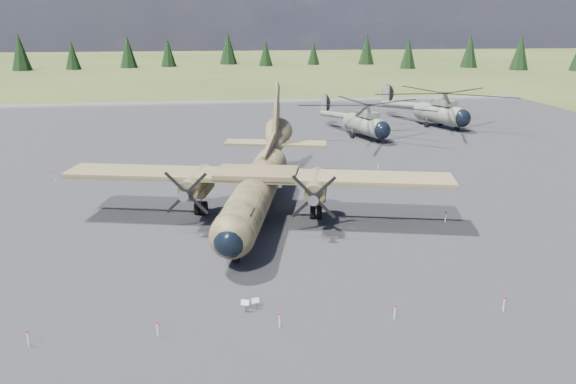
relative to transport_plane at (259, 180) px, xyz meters
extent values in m
plane|color=brown|center=(-2.54, -3.82, -2.80)|extent=(500.00, 500.00, 0.00)
cube|color=#55555A|center=(-2.54, 6.18, -2.80)|extent=(120.00, 120.00, 0.04)
cylinder|color=#3E3F22|center=(-0.38, -1.53, -0.47)|extent=(7.13, 18.44, 2.84)
sphere|color=#3E3F22|center=(-2.56, -10.41, -0.47)|extent=(3.37, 3.37, 2.79)
sphere|color=black|center=(-2.70, -10.95, -0.52)|extent=(2.48, 2.48, 2.05)
cube|color=black|center=(-2.17, -8.83, 0.30)|extent=(2.36, 2.06, 0.56)
cone|color=#3E3F22|center=(2.49, 10.11, 0.60)|extent=(4.38, 7.45, 4.28)
cube|color=gray|center=(-0.13, -0.54, -1.63)|extent=(3.33, 6.38, 0.51)
cube|color=#2F341B|center=(-0.25, -1.03, 0.70)|extent=(29.43, 10.40, 0.36)
cube|color=#3E3F22|center=(-0.25, -1.03, 0.92)|extent=(6.79, 5.01, 0.36)
cylinder|color=#3E3F22|center=(-4.77, -0.24, 0.14)|extent=(2.74, 5.49, 1.52)
cube|color=#3E3F22|center=(-4.57, 0.55, -0.52)|extent=(2.31, 3.72, 0.81)
cone|color=gray|center=(-5.56, -3.44, 0.14)|extent=(0.97, 1.07, 0.77)
cylinder|color=black|center=(-4.57, 0.55, -2.24)|extent=(1.14, 1.30, 1.12)
cylinder|color=#3E3F22|center=(4.11, -2.42, 0.14)|extent=(2.74, 5.49, 1.52)
cube|color=#3E3F22|center=(4.31, -1.63, -0.52)|extent=(2.31, 3.72, 0.81)
cone|color=gray|center=(3.32, -5.63, 0.14)|extent=(0.97, 1.07, 0.77)
cylinder|color=black|center=(4.31, -1.63, -2.24)|extent=(1.14, 1.30, 1.12)
cube|color=#3E3F22|center=(1.57, 6.36, 1.21)|extent=(2.11, 7.52, 1.71)
cube|color=#2F341B|center=(2.61, 10.61, 0.65)|extent=(10.00, 4.50, 0.22)
cylinder|color=gray|center=(-2.27, -9.22, -1.51)|extent=(0.17, 0.17, 0.91)
cylinder|color=black|center=(-2.27, -9.22, -2.24)|extent=(0.57, 1.01, 0.95)
cylinder|color=gray|center=(16.35, 27.45, -1.03)|extent=(4.54, 7.31, 2.40)
sphere|color=black|center=(17.48, 24.19, -1.08)|extent=(2.81, 2.81, 2.20)
sphere|color=gray|center=(15.21, 30.71, -1.03)|extent=(2.81, 2.81, 2.20)
cube|color=gray|center=(16.47, 27.09, 0.50)|extent=(2.55, 3.43, 0.72)
cylinder|color=gray|center=(16.47, 27.09, 1.22)|extent=(0.44, 0.44, 0.96)
cylinder|color=gray|center=(14.02, 34.10, -0.69)|extent=(3.46, 7.99, 1.37)
cube|color=gray|center=(12.83, 37.49, 0.50)|extent=(0.64, 1.34, 2.30)
cylinder|color=black|center=(13.15, 37.60, 0.50)|extent=(0.88, 2.37, 2.49)
cylinder|color=black|center=(17.29, 24.73, -2.42)|extent=(0.47, 0.70, 0.65)
cylinder|color=black|center=(14.74, 28.11, -2.42)|extent=(0.52, 0.82, 0.77)
cylinder|color=gray|center=(14.74, 28.11, -1.92)|extent=(0.17, 0.17, 1.39)
cylinder|color=black|center=(17.19, 28.96, -2.42)|extent=(0.52, 0.82, 0.77)
cylinder|color=gray|center=(17.19, 28.96, -1.92)|extent=(0.17, 0.17, 1.39)
cylinder|color=gray|center=(29.07, 33.59, -0.84)|extent=(5.53, 8.08, 2.66)
sphere|color=black|center=(30.61, 30.09, -0.89)|extent=(3.23, 3.23, 2.45)
sphere|color=gray|center=(27.52, 37.09, -0.84)|extent=(3.23, 3.23, 2.45)
cube|color=gray|center=(29.24, 33.20, 0.87)|extent=(3.03, 3.84, 0.80)
cylinder|color=gray|center=(29.24, 33.20, 1.66)|extent=(0.50, 0.50, 1.06)
cylinder|color=gray|center=(25.91, 40.74, -0.46)|extent=(4.49, 8.66, 1.52)
cube|color=gray|center=(24.29, 44.39, 0.87)|extent=(0.82, 1.46, 2.55)
cylinder|color=black|center=(24.63, 44.54, 0.87)|extent=(1.18, 2.55, 2.76)
cylinder|color=black|center=(30.36, 30.68, -2.38)|extent=(0.56, 0.78, 0.72)
cylinder|color=black|center=(27.24, 34.18, -2.38)|extent=(0.64, 0.91, 0.85)
cylinder|color=gray|center=(27.24, 34.18, -1.82)|extent=(0.20, 0.20, 1.54)
cylinder|color=black|center=(29.86, 35.34, -2.38)|extent=(0.64, 0.91, 0.85)
cylinder|color=gray|center=(29.86, 35.34, -1.82)|extent=(0.20, 0.20, 1.54)
cube|color=gray|center=(-2.14, -15.35, -2.54)|extent=(0.09, 0.09, 0.53)
cube|color=silver|center=(-2.14, -15.40, -2.28)|extent=(0.46, 0.29, 0.30)
cube|color=gray|center=(-1.58, -15.17, -2.55)|extent=(0.09, 0.09, 0.51)
cube|color=silver|center=(-1.58, -15.21, -2.30)|extent=(0.43, 0.25, 0.29)
cylinder|color=silver|center=(-12.54, -17.32, -2.40)|extent=(0.07, 0.07, 0.80)
cylinder|color=red|center=(-12.54, -17.32, -2.00)|extent=(0.12, 0.12, 0.10)
cylinder|color=silver|center=(-6.54, -17.32, -2.40)|extent=(0.07, 0.07, 0.80)
cylinder|color=red|center=(-6.54, -17.32, -2.00)|extent=(0.12, 0.12, 0.10)
cylinder|color=silver|center=(-0.54, -17.32, -2.40)|extent=(0.07, 0.07, 0.80)
cylinder|color=red|center=(-0.54, -17.32, -2.00)|extent=(0.12, 0.12, 0.10)
cylinder|color=silver|center=(5.46, -17.32, -2.40)|extent=(0.07, 0.07, 0.80)
cylinder|color=red|center=(5.46, -17.32, -2.00)|extent=(0.12, 0.12, 0.10)
cylinder|color=silver|center=(11.46, -17.32, -2.40)|extent=(0.07, 0.07, 0.80)
cylinder|color=red|center=(11.46, -17.32, -2.00)|extent=(0.12, 0.12, 0.10)
cylinder|color=silver|center=(-18.54, 12.18, -2.40)|extent=(0.07, 0.07, 0.80)
cylinder|color=red|center=(-18.54, 12.18, -2.00)|extent=(0.12, 0.12, 0.10)
cylinder|color=silver|center=(-10.54, 12.18, -2.40)|extent=(0.07, 0.07, 0.80)
cylinder|color=red|center=(-10.54, 12.18, -2.00)|extent=(0.12, 0.12, 0.10)
cylinder|color=silver|center=(-2.54, 12.18, -2.40)|extent=(0.07, 0.07, 0.80)
cylinder|color=red|center=(-2.54, 12.18, -2.00)|extent=(0.12, 0.12, 0.10)
cylinder|color=silver|center=(5.46, 12.18, -2.40)|extent=(0.07, 0.07, 0.80)
cylinder|color=red|center=(5.46, 12.18, -2.00)|extent=(0.12, 0.12, 0.10)
cylinder|color=silver|center=(13.46, 12.18, -2.40)|extent=(0.07, 0.07, 0.80)
cylinder|color=red|center=(13.46, 12.18, -2.00)|extent=(0.12, 0.12, 0.10)
cylinder|color=silver|center=(13.96, -3.82, -2.40)|extent=(0.07, 0.07, 0.80)
cylinder|color=red|center=(13.96, -3.82, -2.00)|extent=(0.12, 0.12, 0.10)
cone|color=black|center=(91.51, 122.86, 2.42)|extent=(5.85, 5.85, 10.45)
cone|color=black|center=(80.32, 133.79, 2.40)|extent=(5.83, 5.83, 10.40)
cone|color=black|center=(59.38, 132.68, 1.91)|extent=(5.28, 5.28, 9.42)
cone|color=black|center=(51.09, 151.55, 2.26)|extent=(5.67, 5.67, 10.12)
cone|color=black|center=(32.59, 152.25, 1.03)|extent=(4.29, 4.29, 7.66)
cone|color=black|center=(15.80, 149.05, 1.40)|extent=(4.70, 4.70, 8.40)
cone|color=black|center=(3.71, 158.56, 2.62)|extent=(6.08, 6.08, 10.85)
cone|color=black|center=(-16.23, 150.62, 1.75)|extent=(5.10, 5.10, 9.11)
cone|color=black|center=(-28.65, 147.93, 2.20)|extent=(5.60, 5.60, 10.00)
cone|color=black|center=(-44.90, 143.59, 1.50)|extent=(4.82, 4.82, 8.60)
cone|color=black|center=(-59.62, 142.05, 2.66)|extent=(6.11, 6.11, 10.92)
camera|label=1|loc=(-3.60, -42.10, 12.06)|focal=35.00mm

